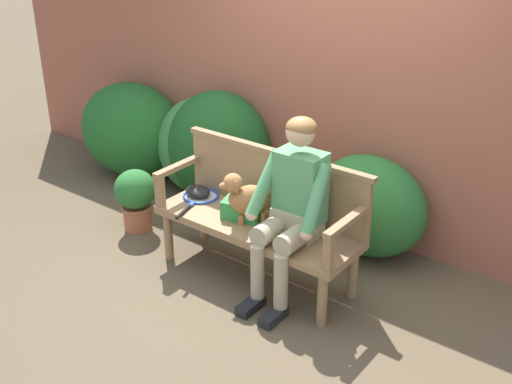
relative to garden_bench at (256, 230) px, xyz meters
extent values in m
plane|color=brown|center=(0.00, 0.00, -0.41)|extent=(40.00, 40.00, 0.00)
cube|color=#9E5642|center=(0.00, 1.21, 0.67)|extent=(8.00, 0.30, 2.16)
ellipsoid|color=#286B2D|center=(0.49, 0.84, 0.01)|extent=(0.97, 0.66, 0.83)
ellipsoid|color=#1E5B23|center=(-2.19, 0.80, 0.07)|extent=(1.18, 0.88, 0.96)
ellipsoid|color=#194C1E|center=(-1.06, 0.83, 0.13)|extent=(1.01, 0.85, 1.08)
ellipsoid|color=#337538|center=(-1.39, 0.89, 0.06)|extent=(0.74, 0.73, 0.94)
cube|color=#93704C|center=(0.00, 0.00, 0.03)|extent=(1.60, 0.54, 0.06)
cylinder|color=#93704C|center=(-0.72, -0.21, -0.20)|extent=(0.07, 0.07, 0.41)
cylinder|color=#93704C|center=(0.72, -0.21, -0.20)|extent=(0.07, 0.07, 0.41)
cylinder|color=#93704C|center=(-0.72, 0.21, -0.20)|extent=(0.07, 0.07, 0.41)
cylinder|color=#93704C|center=(0.72, 0.21, -0.20)|extent=(0.07, 0.07, 0.41)
cube|color=#93704C|center=(0.00, 0.24, 0.29)|extent=(1.60, 0.05, 0.46)
cube|color=#93704C|center=(0.00, 0.24, 0.54)|extent=(1.64, 0.06, 0.04)
cube|color=#93704C|center=(-0.76, -0.23, 0.18)|extent=(0.06, 0.06, 0.24)
cube|color=#93704C|center=(-0.76, 0.00, 0.32)|extent=(0.06, 0.54, 0.04)
cube|color=#93704C|center=(0.76, -0.23, 0.18)|extent=(0.06, 0.06, 0.24)
cube|color=#93704C|center=(0.76, 0.00, 0.32)|extent=(0.06, 0.54, 0.04)
cube|color=black|center=(0.23, -0.37, -0.37)|extent=(0.10, 0.24, 0.07)
cylinder|color=tan|center=(0.23, -0.29, -0.13)|extent=(0.10, 0.10, 0.42)
cylinder|color=tan|center=(0.23, -0.12, 0.14)|extent=(0.15, 0.34, 0.15)
cube|color=black|center=(0.43, -0.37, -0.37)|extent=(0.10, 0.24, 0.07)
cylinder|color=tan|center=(0.43, -0.29, -0.13)|extent=(0.10, 0.10, 0.42)
cylinder|color=tan|center=(0.43, -0.12, 0.14)|extent=(0.15, 0.34, 0.15)
cube|color=tan|center=(0.33, 0.05, 0.16)|extent=(0.32, 0.24, 0.20)
cube|color=#519960|center=(0.33, 0.07, 0.42)|extent=(0.34, 0.22, 0.52)
cylinder|color=#519960|center=(0.12, -0.06, 0.44)|extent=(0.14, 0.35, 0.45)
sphere|color=#DBB28E|center=(0.10, -0.19, 0.24)|extent=(0.09, 0.09, 0.09)
cylinder|color=#519960|center=(0.54, -0.06, 0.44)|extent=(0.14, 0.35, 0.45)
sphere|color=#DBB28E|center=(0.56, -0.19, 0.24)|extent=(0.09, 0.09, 0.09)
sphere|color=#DBB28E|center=(0.33, 0.05, 0.83)|extent=(0.20, 0.20, 0.20)
ellipsoid|color=olive|center=(0.33, 0.06, 0.86)|extent=(0.21, 0.21, 0.14)
cylinder|color=#AD7042|center=(-0.15, -0.04, 0.10)|extent=(0.04, 0.04, 0.07)
cylinder|color=#AD7042|center=(-0.06, -0.10, 0.10)|extent=(0.04, 0.04, 0.07)
cylinder|color=#AD7042|center=(-0.05, 0.10, 0.10)|extent=(0.04, 0.04, 0.07)
cylinder|color=#AD7042|center=(0.03, 0.04, 0.10)|extent=(0.04, 0.04, 0.07)
ellipsoid|color=#AD7042|center=(-0.06, 0.00, 0.23)|extent=(0.31, 0.34, 0.22)
sphere|color=#AD7042|center=(-0.11, -0.08, 0.25)|extent=(0.13, 0.13, 0.13)
sphere|color=#AD7042|center=(-0.13, -0.10, 0.39)|extent=(0.14, 0.14, 0.14)
ellipsoid|color=#AD7042|center=(-0.17, -0.15, 0.37)|extent=(0.09, 0.10, 0.05)
ellipsoid|color=#AD7042|center=(-0.17, -0.06, 0.38)|extent=(0.05, 0.05, 0.10)
ellipsoid|color=#AD7042|center=(-0.08, -0.13, 0.38)|extent=(0.05, 0.05, 0.10)
sphere|color=#AD7042|center=(0.02, 0.11, 0.28)|extent=(0.07, 0.07, 0.07)
torus|color=blue|center=(-0.61, 0.07, 0.07)|extent=(0.36, 0.36, 0.02)
cylinder|color=silver|center=(-0.61, 0.07, 0.06)|extent=(0.25, 0.25, 0.00)
cube|color=blue|center=(-0.57, -0.08, 0.08)|extent=(0.05, 0.08, 0.02)
cylinder|color=black|center=(-0.53, -0.22, 0.08)|extent=(0.09, 0.22, 0.03)
ellipsoid|color=black|center=(-0.63, 0.07, 0.11)|extent=(0.23, 0.18, 0.09)
cube|color=#2D8E42|center=(-0.14, 0.01, 0.13)|extent=(0.32, 0.27, 0.14)
cylinder|color=#A85B3D|center=(-1.29, -0.02, -0.30)|extent=(0.24, 0.24, 0.21)
torus|color=#A85B3D|center=(-1.29, -0.02, -0.20)|extent=(0.27, 0.27, 0.02)
ellipsoid|color=#286B2D|center=(-1.29, -0.02, -0.03)|extent=(0.35, 0.35, 0.34)
camera|label=1|loc=(2.49, -3.27, 2.28)|focal=44.38mm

